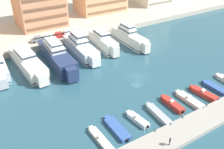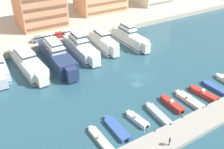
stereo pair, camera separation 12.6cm
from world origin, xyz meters
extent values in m
plane|color=#285160|center=(0.00, 0.00, 0.00)|extent=(400.00, 400.00, 0.00)
cube|color=#BCB29E|center=(0.00, 64.20, 0.94)|extent=(180.00, 70.00, 1.88)
cube|color=#9E998E|center=(0.00, -21.24, 0.44)|extent=(120.00, 5.35, 0.89)
cube|color=silver|center=(-31.21, 13.15, 1.62)|extent=(2.84, 2.61, 2.62)
cube|color=silver|center=(-22.95, 19.70, 1.71)|extent=(5.85, 19.31, 3.43)
cube|color=silver|center=(-22.37, 9.09, 1.80)|extent=(2.77, 2.55, 2.91)
cube|color=black|center=(-22.95, 19.70, 0.60)|extent=(5.90, 19.50, 0.24)
cube|color=white|center=(-23.02, 21.13, 4.23)|extent=(4.19, 8.21, 1.61)
cube|color=#233342|center=(-23.02, 21.13, 4.39)|extent=(4.24, 8.29, 0.58)
cylinder|color=silver|center=(-23.09, 22.33, 5.94)|extent=(0.16, 0.16, 1.80)
cube|color=silver|center=(-23.49, 29.67, 0.94)|extent=(4.13, 1.12, 0.20)
cube|color=navy|center=(-15.07, 17.94, 2.08)|extent=(5.77, 19.93, 4.16)
cube|color=navy|center=(-15.50, 6.95, 2.18)|extent=(2.85, 2.61, 3.53)
cube|color=#334C7F|center=(-15.07, 17.94, 0.73)|extent=(5.83, 20.13, 0.24)
cube|color=white|center=(-15.02, 19.42, 4.85)|extent=(4.22, 8.44, 1.38)
cube|color=#233342|center=(-15.02, 19.42, 4.98)|extent=(4.28, 8.53, 0.50)
cube|color=white|center=(-15.02, 19.42, 6.11)|extent=(3.29, 6.59, 1.14)
cube|color=#233342|center=(-15.02, 19.42, 6.22)|extent=(3.33, 6.65, 0.41)
cylinder|color=silver|center=(-14.97, 20.67, 7.58)|extent=(0.16, 0.16, 1.80)
cube|color=navy|center=(-14.67, 28.26, 1.14)|extent=(4.28, 1.07, 0.20)
cube|color=white|center=(-6.41, 20.52, 1.74)|extent=(5.43, 17.31, 3.48)
cube|color=white|center=(-6.74, 10.86, 1.83)|extent=(2.74, 2.51, 2.96)
cube|color=black|center=(-6.41, 20.52, 0.61)|extent=(5.48, 17.48, 0.24)
cube|color=white|center=(-6.37, 21.80, 4.20)|extent=(4.02, 7.33, 1.45)
cube|color=#233342|center=(-6.37, 21.80, 4.35)|extent=(4.07, 7.40, 0.52)
cube|color=white|center=(-6.37, 21.80, 5.67)|extent=(3.14, 5.72, 1.49)
cube|color=#233342|center=(-6.37, 21.80, 5.82)|extent=(3.18, 5.77, 0.54)
cylinder|color=silver|center=(-6.33, 22.88, 7.31)|extent=(0.16, 0.16, 1.80)
cube|color=white|center=(-6.10, 29.54, 0.96)|extent=(4.14, 1.04, 0.20)
cube|color=silver|center=(1.66, 20.58, 1.92)|extent=(4.79, 14.28, 3.85)
cube|color=silver|center=(1.15, 12.69, 2.02)|extent=(2.26, 2.08, 3.27)
cube|color=#192347|center=(1.66, 20.58, 0.67)|extent=(4.83, 14.42, 0.24)
cube|color=white|center=(1.72, 21.63, 4.69)|extent=(3.41, 6.09, 1.69)
cube|color=#233342|center=(1.72, 21.63, 4.86)|extent=(3.45, 6.15, 0.61)
cylinder|color=silver|center=(1.78, 22.51, 6.44)|extent=(0.16, 0.16, 1.80)
cube|color=silver|center=(2.14, 28.04, 1.06)|extent=(3.36, 1.11, 0.20)
cube|color=silver|center=(10.67, 18.79, 1.90)|extent=(4.01, 16.32, 3.79)
cube|color=silver|center=(10.61, 9.77, 1.99)|extent=(2.15, 1.96, 3.23)
cube|color=#192347|center=(10.67, 18.79, 0.66)|extent=(4.05, 16.48, 0.24)
cube|color=white|center=(10.68, 20.01, 4.53)|extent=(3.08, 6.86, 1.47)
cube|color=#233342|center=(10.68, 20.01, 4.68)|extent=(3.12, 6.93, 0.53)
cube|color=white|center=(10.68, 20.01, 5.89)|extent=(2.40, 5.35, 1.24)
cube|color=#233342|center=(10.68, 20.01, 6.01)|extent=(2.43, 5.41, 0.45)
cylinder|color=silver|center=(10.69, 21.04, 7.41)|extent=(0.16, 0.16, 1.80)
cube|color=silver|center=(10.74, 27.38, 1.04)|extent=(3.31, 0.93, 0.20)
cube|color=beige|center=(-19.59, -15.16, 0.38)|extent=(1.70, 7.54, 0.76)
cube|color=beige|center=(-19.68, -11.11, 0.38)|extent=(0.86, 0.71, 0.64)
cube|color=silver|center=(-19.61, -14.60, 0.96)|extent=(0.86, 0.62, 0.41)
cube|color=#283847|center=(-19.61, -14.32, 1.03)|extent=(0.77, 0.10, 0.25)
cube|color=#33569E|center=(-15.51, -14.04, 0.38)|extent=(2.28, 6.85, 0.75)
cube|color=#33569E|center=(-15.45, -10.20, 0.38)|extent=(1.21, 1.00, 0.64)
cube|color=black|center=(-15.57, -17.63, 0.53)|extent=(0.36, 0.29, 0.60)
cube|color=white|center=(-10.61, -14.18, 0.48)|extent=(2.11, 5.33, 0.96)
cube|color=white|center=(-10.95, -11.31, 0.48)|extent=(0.91, 0.77, 0.82)
cube|color=silver|center=(-10.65, -13.79, 1.19)|extent=(0.90, 0.69, 0.46)
cube|color=#283847|center=(-10.69, -13.52, 1.26)|extent=(0.76, 0.17, 0.28)
cube|color=black|center=(-10.28, -16.93, 0.63)|extent=(0.39, 0.32, 0.60)
cube|color=#9EA3A8|center=(-5.98, -15.21, 0.48)|extent=(2.20, 7.17, 0.97)
cube|color=#9EA3A8|center=(-5.67, -11.36, 0.48)|extent=(0.96, 0.81, 0.82)
cube|color=black|center=(-6.27, -18.91, 0.63)|extent=(0.38, 0.31, 0.60)
cube|color=red|center=(-1.13, -14.28, 0.55)|extent=(1.73, 5.93, 1.09)
cube|color=red|center=(-1.04, -11.02, 0.55)|extent=(0.88, 0.73, 0.93)
cube|color=silver|center=(-1.12, -13.84, 1.27)|extent=(0.88, 0.62, 0.36)
cube|color=#283847|center=(-1.11, -13.56, 1.33)|extent=(0.79, 0.10, 0.22)
cube|color=black|center=(-1.22, -17.40, 0.70)|extent=(0.37, 0.29, 0.60)
cube|color=beige|center=(3.33, -15.11, 0.45)|extent=(2.03, 6.79, 0.89)
cube|color=beige|center=(3.33, -11.31, 0.45)|extent=(1.12, 0.91, 0.76)
cube|color=silver|center=(3.33, -14.61, 1.16)|extent=(1.12, 0.60, 0.53)
cube|color=#283847|center=(3.33, -14.33, 1.23)|extent=(1.01, 0.08, 0.32)
cube|color=black|center=(3.34, -18.69, 0.60)|extent=(0.36, 0.28, 0.60)
cube|color=red|center=(8.00, -15.19, 0.52)|extent=(2.44, 6.60, 1.03)
cube|color=red|center=(7.60, -11.64, 0.52)|extent=(1.03, 0.88, 0.88)
cube|color=silver|center=(7.94, -14.71, 1.27)|extent=(1.01, 0.70, 0.49)
cube|color=#283847|center=(7.91, -14.43, 1.35)|extent=(0.87, 0.18, 0.29)
cube|color=black|center=(8.38, -18.57, 0.67)|extent=(0.39, 0.32, 0.60)
cube|color=#33569E|center=(12.36, -14.90, 0.44)|extent=(1.95, 6.03, 0.87)
cube|color=#33569E|center=(12.32, -11.52, 0.44)|extent=(1.05, 0.86, 0.74)
cube|color=beige|center=(17.81, -11.28, 0.48)|extent=(1.08, 0.90, 0.81)
cube|color=slate|center=(-16.03, 32.34, 2.60)|extent=(4.18, 1.91, 0.80)
cube|color=slate|center=(-15.88, 32.33, 3.34)|extent=(2.18, 1.66, 0.68)
cube|color=#1E2833|center=(-15.88, 32.33, 3.34)|extent=(2.14, 1.68, 0.37)
cylinder|color=black|center=(-17.42, 31.56, 2.20)|extent=(0.65, 0.25, 0.64)
cylinder|color=black|center=(-17.34, 33.26, 2.20)|extent=(0.65, 0.25, 0.64)
cylinder|color=black|center=(-14.73, 31.42, 2.20)|extent=(0.65, 0.25, 0.64)
cylinder|color=black|center=(-14.64, 33.12, 2.20)|extent=(0.65, 0.25, 0.64)
cube|color=#B7BCC1|center=(-12.51, 32.29, 2.60)|extent=(4.14, 1.79, 0.80)
cube|color=#B7BCC1|center=(-12.36, 32.29, 3.34)|extent=(2.14, 1.61, 0.68)
cube|color=#1E2833|center=(-12.36, 32.29, 3.34)|extent=(2.09, 1.62, 0.37)
cylinder|color=black|center=(-13.84, 31.41, 2.20)|extent=(0.64, 0.23, 0.64)
cylinder|color=black|center=(-13.88, 33.11, 2.20)|extent=(0.64, 0.23, 0.64)
cylinder|color=black|center=(-11.14, 31.47, 2.20)|extent=(0.64, 0.23, 0.64)
cylinder|color=black|center=(-11.18, 33.17, 2.20)|extent=(0.64, 0.23, 0.64)
cube|color=red|center=(-8.98, 32.08, 2.60)|extent=(4.10, 1.70, 0.80)
cube|color=red|center=(-8.83, 32.08, 3.34)|extent=(2.10, 1.56, 0.68)
cube|color=#1E2833|center=(-8.83, 32.08, 3.34)|extent=(2.06, 1.58, 0.37)
cylinder|color=black|center=(-10.33, 31.23, 2.20)|extent=(0.64, 0.22, 0.64)
cylinder|color=black|center=(-10.33, 32.93, 2.20)|extent=(0.64, 0.22, 0.64)
cylinder|color=black|center=(-7.63, 31.23, 2.20)|extent=(0.64, 0.22, 0.64)
cylinder|color=black|center=(-7.63, 32.93, 2.20)|extent=(0.64, 0.22, 0.64)
cube|color=white|center=(-5.80, 32.46, 2.60)|extent=(4.14, 1.81, 0.80)
cube|color=white|center=(-5.65, 32.47, 3.34)|extent=(2.14, 1.62, 0.68)
cube|color=#1E2833|center=(-5.65, 32.47, 3.34)|extent=(2.10, 1.63, 0.37)
cylinder|color=black|center=(-7.12, 31.58, 2.20)|extent=(0.65, 0.24, 0.64)
cylinder|color=black|center=(-7.17, 33.27, 2.20)|extent=(0.65, 0.24, 0.64)
cylinder|color=black|center=(-4.42, 31.65, 2.20)|extent=(0.65, 0.24, 0.64)
cylinder|color=black|center=(-4.47, 33.35, 2.20)|extent=(0.65, 0.24, 0.64)
cube|color=white|center=(-2.05, 32.62, 2.60)|extent=(4.12, 1.75, 0.80)
cube|color=white|center=(-1.90, 32.62, 3.34)|extent=(2.12, 1.58, 0.68)
cube|color=#1E2833|center=(-1.90, 32.62, 3.34)|extent=(2.08, 1.60, 0.37)
cylinder|color=black|center=(-3.39, 31.75, 2.20)|extent=(0.64, 0.23, 0.64)
cylinder|color=black|center=(-3.41, 33.45, 2.20)|extent=(0.64, 0.23, 0.64)
cylinder|color=black|center=(-0.69, 31.78, 2.20)|extent=(0.64, 0.23, 0.64)
cylinder|color=black|center=(-0.71, 33.48, 2.20)|extent=(0.64, 0.23, 0.64)
cube|color=tan|center=(-9.56, 47.50, 10.01)|extent=(16.32, 14.97, 16.27)
cube|color=brown|center=(-9.56, 39.91, 3.51)|extent=(15.02, 0.24, 0.90)
cube|color=brown|center=(-9.56, 39.91, 6.76)|extent=(15.02, 0.24, 0.90)
cube|color=brown|center=(-9.56, 39.91, 10.01)|extent=(15.02, 0.24, 0.90)
cube|color=brown|center=(18.53, 45.00, 3.55)|extent=(18.94, 0.24, 0.90)
cube|color=brown|center=(18.53, 45.00, 6.88)|extent=(18.94, 0.24, 0.90)
cube|color=gray|center=(46.12, 42.81, 3.56)|extent=(14.27, 0.24, 0.90)
cylinder|color=#282D3D|center=(-10.15, -22.66, 1.32)|extent=(0.14, 0.14, 0.87)
cylinder|color=#282D3D|center=(-10.29, -22.76, 1.32)|extent=(0.14, 0.14, 0.87)
cube|color=#232328|center=(-10.22, -22.71, 2.09)|extent=(0.53, 0.47, 0.66)
cylinder|color=#232328|center=(-9.98, -22.55, 2.03)|extent=(0.10, 0.10, 0.66)
cylinder|color=#232328|center=(-10.46, -22.88, 2.03)|extent=(0.10, 0.10, 0.66)
sphere|color=#A87A5B|center=(-10.22, -22.71, 2.54)|extent=(0.24, 0.24, 0.24)
cylinder|color=#2D2D33|center=(-10.17, -18.82, 1.11)|extent=(0.18, 0.18, 0.45)
sphere|color=#2D2D33|center=(-10.17, -18.82, 1.40)|extent=(0.20, 0.20, 0.20)
cylinder|color=#2D2D33|center=(-2.93, -18.82, 1.11)|extent=(0.18, 0.18, 0.45)
sphere|color=#2D2D33|center=(-2.93, -18.82, 1.40)|extent=(0.20, 0.20, 0.20)
cylinder|color=#2D2D33|center=(4.30, -18.82, 1.11)|extent=(0.18, 0.18, 0.45)
sphere|color=#2D2D33|center=(4.30, -18.82, 1.40)|extent=(0.20, 0.20, 0.20)
camera|label=1|loc=(-35.58, -43.97, 34.00)|focal=40.00mm
camera|label=2|loc=(-35.47, -44.04, 34.00)|focal=40.00mm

